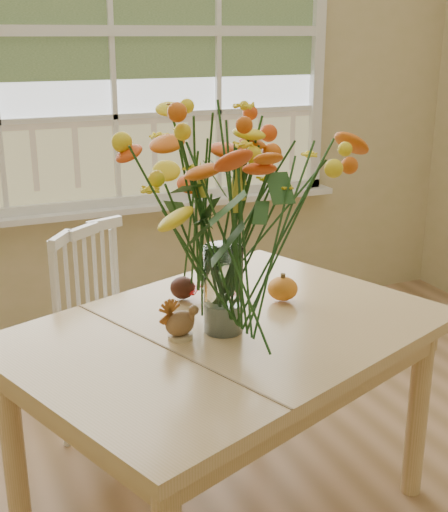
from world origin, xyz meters
name	(u,v)px	position (x,y,z in m)	size (l,w,h in m)	color
wall_back	(111,74)	(0.00, 2.25, 1.35)	(4.00, 0.02, 2.70)	#C7B97F
window	(111,35)	(0.00, 2.21, 1.53)	(2.42, 0.12, 1.74)	silver
dining_table	(227,353)	(-0.09, 0.65, 0.60)	(1.52, 1.31, 0.69)	tan
windsor_chair	(106,326)	(-0.32, 1.28, 0.47)	(0.53, 0.53, 0.84)	white
flower_vase	(223,203)	(-0.11, 0.62, 1.08)	(0.55, 0.55, 0.66)	white
pumpkin	(283,290)	(0.17, 0.76, 0.73)	(0.10, 0.10, 0.08)	orange
turkey_figurine	(180,323)	(-0.25, 0.62, 0.73)	(0.11, 0.09, 0.12)	#CCB78C
dark_gourd	(183,289)	(-0.13, 0.91, 0.72)	(0.13, 0.09, 0.08)	#38160F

